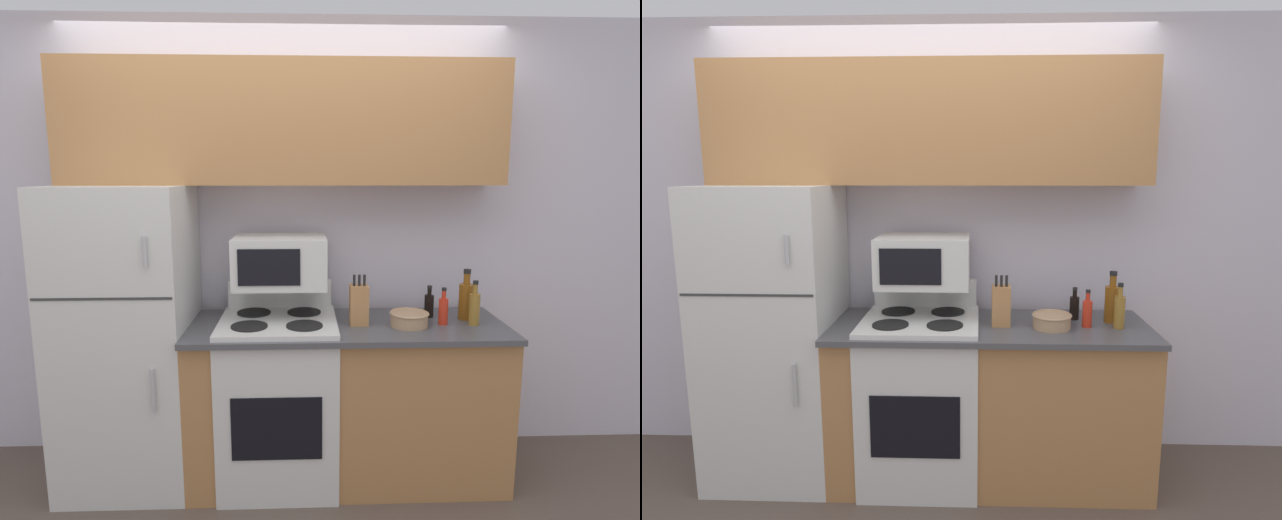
{
  "view_description": "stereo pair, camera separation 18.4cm",
  "coord_description": "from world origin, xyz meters",
  "views": [
    {
      "loc": [
        0.09,
        -2.3,
        1.67
      ],
      "look_at": [
        0.19,
        0.26,
        1.23
      ],
      "focal_mm": 28.0,
      "sensor_mm": 36.0,
      "label": 1
    },
    {
      "loc": [
        0.28,
        -2.3,
        1.67
      ],
      "look_at": [
        0.19,
        0.26,
        1.23
      ],
      "focal_mm": 28.0,
      "sensor_mm": 36.0,
      "label": 2
    }
  ],
  "objects": [
    {
      "name": "ground_plane",
      "position": [
        0.0,
        0.0,
        0.0
      ],
      "size": [
        12.0,
        12.0,
        0.0
      ],
      "primitive_type": "plane",
      "color": "brown"
    },
    {
      "name": "wall_back",
      "position": [
        0.0,
        0.66,
        1.27
      ],
      "size": [
        8.0,
        0.05,
        2.55
      ],
      "color": "silver",
      "rests_on": "ground_plane"
    },
    {
      "name": "lower_cabinets",
      "position": [
        0.34,
        0.29,
        0.44
      ],
      "size": [
        1.69,
        0.62,
        0.88
      ],
      "color": "#B27A47",
      "rests_on": "ground_plane"
    },
    {
      "name": "refrigerator",
      "position": [
        -0.85,
        0.31,
        0.81
      ],
      "size": [
        0.67,
        0.65,
        1.62
      ],
      "color": "silver",
      "rests_on": "ground_plane"
    },
    {
      "name": "upper_cabinets",
      "position": [
        0.0,
        0.48,
        1.94
      ],
      "size": [
        2.37,
        0.32,
        0.64
      ],
      "color": "#B27A47",
      "rests_on": "refrigerator"
    },
    {
      "name": "stove",
      "position": [
        -0.04,
        0.28,
        0.47
      ],
      "size": [
        0.62,
        0.6,
        1.07
      ],
      "color": "silver",
      "rests_on": "ground_plane"
    },
    {
      "name": "microwave",
      "position": [
        -0.03,
        0.37,
        1.21
      ],
      "size": [
        0.5,
        0.38,
        0.27
      ],
      "color": "silver",
      "rests_on": "stove"
    },
    {
      "name": "knife_block",
      "position": [
        0.39,
        0.26,
        0.99
      ],
      "size": [
        0.1,
        0.1,
        0.27
      ],
      "color": "#B27A47",
      "rests_on": "lower_cabinets"
    },
    {
      "name": "bowl",
      "position": [
        0.66,
        0.22,
        0.92
      ],
      "size": [
        0.21,
        0.21,
        0.07
      ],
      "color": "tan",
      "rests_on": "lower_cabinets"
    },
    {
      "name": "bottle_soy_sauce",
      "position": [
        0.8,
        0.38,
        0.95
      ],
      "size": [
        0.05,
        0.05,
        0.18
      ],
      "color": "black",
      "rests_on": "lower_cabinets"
    },
    {
      "name": "bottle_hot_sauce",
      "position": [
        0.84,
        0.24,
        0.96
      ],
      "size": [
        0.05,
        0.05,
        0.2
      ],
      "color": "red",
      "rests_on": "lower_cabinets"
    },
    {
      "name": "bottle_whiskey",
      "position": [
        1.0,
        0.34,
        0.99
      ],
      "size": [
        0.08,
        0.08,
        0.28
      ],
      "color": "brown",
      "rests_on": "lower_cabinets"
    },
    {
      "name": "bottle_vinegar",
      "position": [
        1.01,
        0.23,
        0.98
      ],
      "size": [
        0.06,
        0.06,
        0.24
      ],
      "color": "olive",
      "rests_on": "lower_cabinets"
    }
  ]
}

